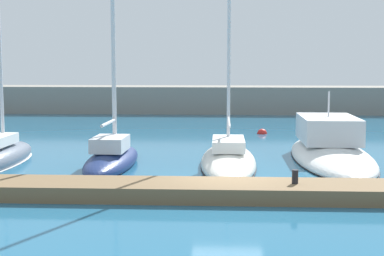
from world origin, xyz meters
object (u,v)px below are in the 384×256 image
sailboat_navy_second (112,155)px  mooring_buoy_red (262,134)px  sailboat_ivory_third (228,159)px  motorboat_white_fourth (330,150)px  dock_bollard (295,177)px

sailboat_navy_second → mooring_buoy_red: sailboat_navy_second is taller
mooring_buoy_red → sailboat_ivory_third: bearing=-101.3°
sailboat_navy_second → mooring_buoy_red: (6.90, 11.11, -0.50)m
sailboat_navy_second → motorboat_white_fourth: sailboat_navy_second is taller
sailboat_navy_second → mooring_buoy_red: 13.09m
mooring_buoy_red → motorboat_white_fourth: bearing=-74.6°
mooring_buoy_red → dock_bollard: size_ratio=1.33×
sailboat_navy_second → motorboat_white_fourth: bearing=-74.0°
sailboat_ivory_third → dock_bollard: size_ratio=27.98×
sailboat_ivory_third → motorboat_white_fourth: (4.53, 1.92, 0.11)m
sailboat_navy_second → motorboat_white_fourth: (9.31, 2.39, -0.12)m
sailboat_ivory_third → motorboat_white_fourth: size_ratio=1.17×
motorboat_white_fourth → sailboat_ivory_third: bearing=113.6°
sailboat_ivory_third → motorboat_white_fourth: 4.92m
dock_bollard → motorboat_white_fourth: bearing=71.8°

